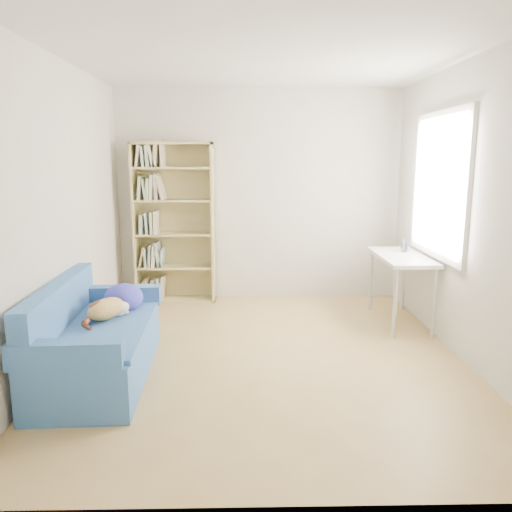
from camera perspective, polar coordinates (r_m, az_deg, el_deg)
The scene contains 6 objects.
ground at distance 4.60m, azimuth 0.99°, elevation -11.31°, with size 4.00×4.00×0.00m, color #A5834A.
room_shell at distance 4.30m, azimuth 2.38°, elevation 9.50°, with size 3.54×4.04×2.62m.
sofa at distance 4.31m, azimuth -17.79°, elevation -9.12°, with size 0.83×1.63×0.79m.
bookshelf at distance 6.21m, azimuth -9.29°, elevation 2.98°, with size 0.97×0.30×1.95m.
desk at distance 5.51m, azimuth 16.27°, elevation -0.79°, with size 0.49×1.06×0.75m.
pen_cup at distance 5.70m, azimuth 16.58°, elevation 1.03°, with size 0.08×0.08×0.15m.
Camera 1 is at (-0.17, -4.25, 1.75)m, focal length 35.00 mm.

